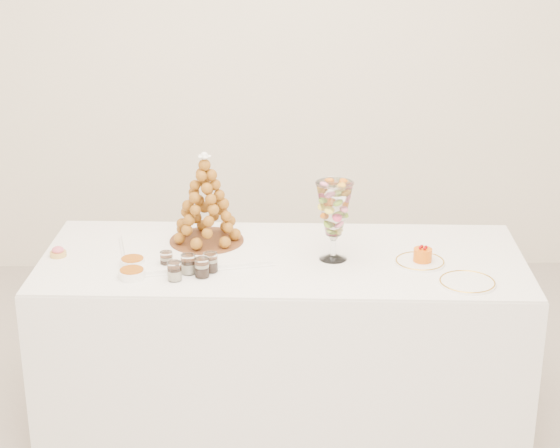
{
  "coord_description": "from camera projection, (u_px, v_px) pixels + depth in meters",
  "views": [
    {
      "loc": [
        -0.04,
        -3.03,
        2.16
      ],
      "look_at": [
        0.01,
        0.22,
        0.93
      ],
      "focal_mm": 60.0,
      "sensor_mm": 36.0,
      "label": 1
    }
  ],
  "objects": [
    {
      "name": "mousse_cake",
      "position": [
        423.0,
        255.0,
        3.62
      ],
      "size": [
        0.07,
        0.07,
        0.06
      ],
      "color": "orange",
      "rests_on": "cake_plate"
    },
    {
      "name": "buffet_table",
      "position": [
        283.0,
        339.0,
        3.82
      ],
      "size": [
        1.95,
        0.85,
        0.73
      ],
      "rotation": [
        0.0,
        0.0,
        -0.05
      ],
      "color": "white",
      "rests_on": "ground"
    },
    {
      "name": "pink_tart",
      "position": [
        58.0,
        252.0,
        3.69
      ],
      "size": [
        0.07,
        0.07,
        0.04
      ],
      "color": "tan",
      "rests_on": "buffet_table"
    },
    {
      "name": "verrine_c",
      "position": [
        210.0,
        262.0,
        3.55
      ],
      "size": [
        0.07,
        0.07,
        0.07
      ],
      "primitive_type": "cylinder",
      "rotation": [
        0.0,
        0.0,
        0.2
      ],
      "color": "white",
      "rests_on": "buffet_table"
    },
    {
      "name": "spare_plate",
      "position": [
        467.0,
        283.0,
        3.45
      ],
      "size": [
        0.21,
        0.21,
        0.01
      ],
      "primitive_type": "cylinder",
      "color": "white",
      "rests_on": "buffet_table"
    },
    {
      "name": "croquembouche",
      "position": [
        205.0,
        199.0,
        3.74
      ],
      "size": [
        0.3,
        0.3,
        0.38
      ],
      "rotation": [
        0.0,
        0.0,
        0.16
      ],
      "color": "brown",
      "rests_on": "lace_tray"
    },
    {
      "name": "verrine_a",
      "position": [
        166.0,
        260.0,
        3.58
      ],
      "size": [
        0.06,
        0.06,
        0.07
      ],
      "primitive_type": "cylinder",
      "rotation": [
        0.0,
        0.0,
        0.14
      ],
      "color": "white",
      "rests_on": "buffet_table"
    },
    {
      "name": "verrine_e",
      "position": [
        202.0,
        268.0,
        3.5
      ],
      "size": [
        0.06,
        0.06,
        0.07
      ],
      "primitive_type": "cylinder",
      "rotation": [
        0.0,
        0.0,
        0.04
      ],
      "color": "white",
      "rests_on": "buffet_table"
    },
    {
      "name": "ramekin_front",
      "position": [
        132.0,
        274.0,
        3.5
      ],
      "size": [
        0.1,
        0.1,
        0.03
      ],
      "primitive_type": "cylinder",
      "color": "white",
      "rests_on": "buffet_table"
    },
    {
      "name": "cake_plate",
      "position": [
        420.0,
        262.0,
        3.64
      ],
      "size": [
        0.2,
        0.2,
        0.01
      ],
      "primitive_type": "cylinder",
      "color": "white",
      "rests_on": "buffet_table"
    },
    {
      "name": "verrine_b",
      "position": [
        188.0,
        264.0,
        3.53
      ],
      "size": [
        0.07,
        0.07,
        0.08
      ],
      "primitive_type": "cylinder",
      "rotation": [
        0.0,
        0.0,
        0.24
      ],
      "color": "white",
      "rests_on": "buffet_table"
    },
    {
      "name": "macaron_vase",
      "position": [
        334.0,
        210.0,
        3.6
      ],
      "size": [
        0.14,
        0.14,
        0.31
      ],
      "color": "white",
      "rests_on": "buffet_table"
    },
    {
      "name": "verrine_d",
      "position": [
        174.0,
        271.0,
        3.47
      ],
      "size": [
        0.06,
        0.06,
        0.07
      ],
      "primitive_type": "cylinder",
      "rotation": [
        0.0,
        0.0,
        0.2
      ],
      "color": "white",
      "rests_on": "buffet_table"
    },
    {
      "name": "ramekin_back",
      "position": [
        133.0,
        262.0,
        3.6
      ],
      "size": [
        0.1,
        0.1,
        0.03
      ],
      "primitive_type": "cylinder",
      "color": "white",
      "rests_on": "buffet_table"
    },
    {
      "name": "lace_tray",
      "position": [
        194.0,
        249.0,
        3.74
      ],
      "size": [
        0.62,
        0.52,
        0.02
      ],
      "primitive_type": "cube",
      "rotation": [
        0.0,
        0.0,
        0.2
      ],
      "color": "white",
      "rests_on": "buffet_table"
    }
  ]
}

